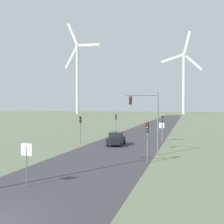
# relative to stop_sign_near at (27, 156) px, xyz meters

# --- Properties ---
(road_surface) EXTENTS (10.00, 240.00, 0.01)m
(road_surface) POSITION_rel_stop_sign_near_xyz_m (1.72, 42.73, -1.97)
(road_surface) COLOR #38383D
(road_surface) RESTS_ON ground
(stop_sign_near) EXTENTS (0.81, 0.07, 2.82)m
(stop_sign_near) POSITION_rel_stop_sign_near_xyz_m (0.00, 0.00, 0.00)
(stop_sign_near) COLOR slate
(stop_sign_near) RESTS_ON ground
(stop_sign_far) EXTENTS (0.81, 0.07, 2.77)m
(stop_sign_far) POSITION_rel_stop_sign_near_xyz_m (6.24, 25.92, -0.04)
(stop_sign_far) COLOR slate
(stop_sign_far) RESTS_ON ground
(traffic_light_post_near_left) EXTENTS (0.28, 0.34, 3.87)m
(traffic_light_post_near_left) POSITION_rel_stop_sign_near_xyz_m (-4.37, 19.15, 0.87)
(traffic_light_post_near_left) COLOR slate
(traffic_light_post_near_left) RESTS_ON ground
(traffic_light_post_near_right) EXTENTS (0.28, 0.33, 3.75)m
(traffic_light_post_near_right) POSITION_rel_stop_sign_near_xyz_m (6.47, 9.34, 0.78)
(traffic_light_post_near_right) COLOR slate
(traffic_light_post_near_right) RESTS_ON ground
(traffic_light_post_mid_left) EXTENTS (0.28, 0.33, 3.81)m
(traffic_light_post_mid_left) POSITION_rel_stop_sign_near_xyz_m (-2.49, 31.30, 0.82)
(traffic_light_post_mid_left) COLOR slate
(traffic_light_post_mid_left) RESTS_ON ground
(traffic_light_post_mid_right) EXTENTS (0.28, 0.34, 3.91)m
(traffic_light_post_mid_right) POSITION_rel_stop_sign_near_xyz_m (6.48, 24.53, 0.89)
(traffic_light_post_mid_right) COLOR slate
(traffic_light_post_mid_right) RESTS_ON ground
(traffic_light_mast_overhead) EXTENTS (3.59, 0.35, 6.71)m
(traffic_light_mast_overhead) POSITION_rel_stop_sign_near_xyz_m (5.85, 13.51, 2.67)
(traffic_light_mast_overhead) COLOR slate
(traffic_light_mast_overhead) RESTS_ON ground
(car_approaching) EXTENTS (2.03, 4.19, 1.83)m
(car_approaching) POSITION_rel_stop_sign_near_xyz_m (0.76, 19.41, -1.06)
(car_approaching) COLOR black
(car_approaching) RESTS_ON ground
(wind_turbine_far_left) EXTENTS (31.51, 7.43, 71.35)m
(wind_turbine_far_left) POSITION_rel_stop_sign_near_xyz_m (-71.69, 172.71, 30.14)
(wind_turbine_far_left) COLOR silver
(wind_turbine_far_left) RESTS_ON ground
(wind_turbine_left) EXTENTS (30.31, 2.60, 61.95)m
(wind_turbine_left) POSITION_rel_stop_sign_near_xyz_m (7.52, 188.90, 25.44)
(wind_turbine_left) COLOR silver
(wind_turbine_left) RESTS_ON ground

